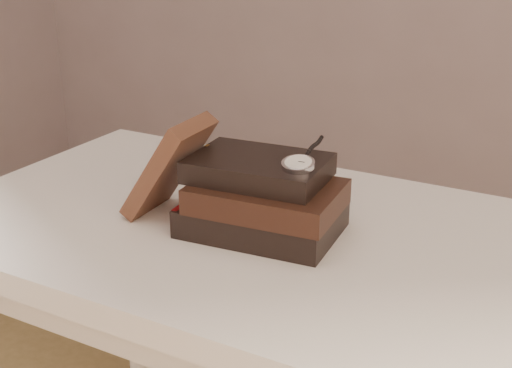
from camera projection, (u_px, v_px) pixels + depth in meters
The scene contains 5 objects.
table at pixel (250, 275), 1.12m from camera, with size 1.00×0.60×0.75m.
book_stack at pixel (263, 199), 1.04m from camera, with size 0.25×0.18×0.11m.
journal at pixel (169, 167), 1.08m from camera, with size 0.03×0.11×0.18m, color #3C2117.
pocket_watch at pixel (300, 162), 0.98m from camera, with size 0.05×0.15×0.02m.
eyeglasses at pixel (235, 168), 1.13m from camera, with size 0.10×0.12×0.05m.
Camera 1 is at (0.49, -0.51, 1.20)m, focal length 48.72 mm.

